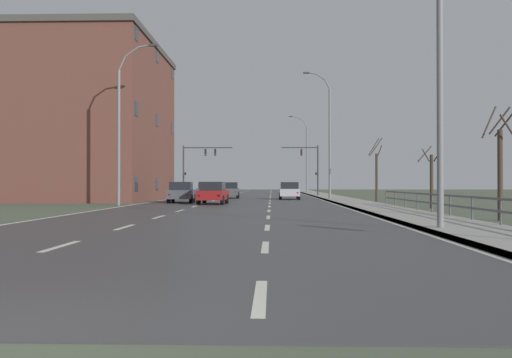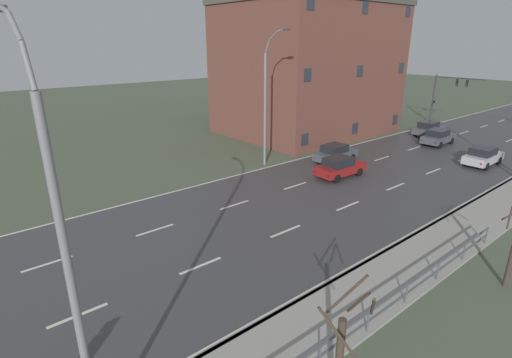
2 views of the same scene
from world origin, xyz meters
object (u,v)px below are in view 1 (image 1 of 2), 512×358
Objects in this scene: traffic_signal_left at (196,161)px; car_near_right at (182,192)px; car_far_left at (289,191)px; car_mid_centre at (230,190)px; street_lamp_foreground at (435,62)px; car_near_left at (213,193)px; street_lamp_distant at (306,156)px; traffic_signal_right at (311,163)px; street_lamp_midground at (328,137)px; brick_building at (79,122)px; street_lamp_left_bank at (121,127)px; car_distant at (207,190)px.

car_near_right is at bearing -84.75° from traffic_signal_left.
car_far_left is 0.99× the size of car_mid_centre.
car_near_left is at bearing 113.12° from street_lamp_foreground.
car_near_right is at bearing -103.58° from car_mid_centre.
car_mid_centre is at bearing 103.97° from street_lamp_foreground.
traffic_signal_left is 12.00m from car_mid_centre.
traffic_signal_right is (-0.28, -15.51, -1.68)m from street_lamp_distant.
street_lamp_midground is at bearing 89.96° from street_lamp_foreground.
traffic_signal_right reaches higher than traffic_signal_left.
car_near_right is (-11.72, -38.94, -4.73)m from street_lamp_distant.
car_near_left is at bearing -37.16° from brick_building.
street_lamp_foreground is 0.60× the size of brick_building.
street_lamp_midground is 1.06× the size of street_lamp_left_bank.
traffic_signal_right reaches higher than car_distant.
street_lamp_foreground is 2.56× the size of car_distant.
street_lamp_left_bank is 32.05m from traffic_signal_right.
street_lamp_midground is at bearing -34.60° from car_distant.
car_distant is (-11.63, -23.34, -4.73)m from street_lamp_distant.
street_lamp_midground is 20.93m from traffic_signal_left.
car_far_left is at bearing 43.01° from car_near_right.
traffic_signal_left reaches higher than car_near_left.
car_near_left is at bearing -116.29° from car_far_left.
traffic_signal_left is (1.01, 28.18, -1.08)m from street_lamp_left_bank.
traffic_signal_right is at bearing 73.58° from car_near_left.
car_near_left is 15.32m from car_mid_centre.
car_near_left is 1.01× the size of car_far_left.
street_lamp_foreground is 24.02m from street_lamp_left_bank.
traffic_signal_right reaches higher than car_far_left.
car_distant is 15.60m from car_near_right.
street_lamp_distant is at bearing 90.01° from street_lamp_foreground.
street_lamp_distant is at bearing 69.99° from car_near_right.
car_distant is 0.99× the size of car_mid_centre.
traffic_signal_left is at bearing 91.99° from car_near_right.
car_far_left is (11.50, 13.82, -4.40)m from street_lamp_left_bank.
car_near_right is (-0.09, -15.60, 0.00)m from car_distant.
car_distant is (3.22, 20.68, -4.40)m from street_lamp_left_bank.
street_lamp_midground reaches higher than car_near_right.
brick_building is at bearing 142.17° from car_near_right.
street_lamp_midground reaches higher than car_far_left.
car_mid_centre is at bearing 150.77° from street_lamp_midground.
car_near_left is 12.80m from car_far_left.
street_lamp_foreground is 23.48m from car_near_left.
street_lamp_left_bank is (-14.85, -44.02, -0.33)m from street_lamp_distant.
traffic_signal_left is at bearing 102.62° from car_near_left.
brick_building reaches higher than street_lamp_left_bank.
street_lamp_midground reaches higher than car_distant.
traffic_signal_left is 1.44× the size of car_far_left.
street_lamp_distant is 1.92× the size of traffic_signal_left.
car_near_left is at bearing 22.12° from street_lamp_left_bank.
brick_building is at bearing -174.80° from car_far_left.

